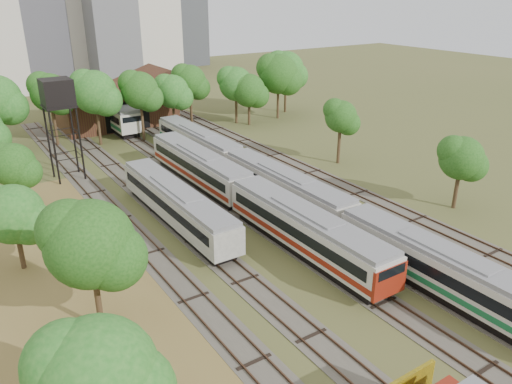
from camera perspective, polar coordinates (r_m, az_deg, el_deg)
ground at (r=33.86m, az=20.74°, el=-13.37°), size 240.00×240.00×0.00m
dry_grass_patch at (r=30.27m, az=-15.60°, el=-17.36°), size 14.00×60.00×0.04m
tracks at (r=49.84m, az=-3.03°, el=0.00°), size 24.60×80.00×0.19m
railcar_red_set at (r=44.59m, az=-1.32°, el=-0.22°), size 2.84×34.58×3.50m
railcar_green_set at (r=46.18m, az=3.36°, el=0.42°), size 2.68×52.08×3.30m
railcar_rear at (r=76.01m, az=-16.04°, el=8.63°), size 3.14×16.08×3.89m
old_grey_coach at (r=43.17m, az=-9.08°, el=-1.37°), size 2.67×18.00×3.29m
water_tower at (r=54.81m, az=-21.75°, el=10.20°), size 3.05×3.05×10.55m
rail_pile_far at (r=40.22m, az=27.17°, el=-8.28°), size 0.53×8.55×0.28m
maintenance_shed at (r=78.02m, az=-15.88°, el=9.63°), size 16.45×11.55×7.58m
tree_band_left at (r=40.19m, az=-25.54°, el=-0.22°), size 7.73×66.32×8.28m
tree_band_far at (r=71.57m, az=-9.40°, el=12.03°), size 47.51×10.96×9.81m
tree_band_right at (r=62.31m, az=6.25°, el=9.34°), size 5.08×40.44×7.47m
tower_far_right at (r=137.71m, az=-9.08°, el=20.01°), size 12.00×12.00×28.00m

